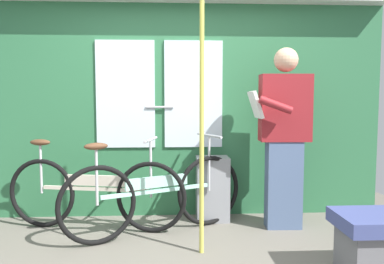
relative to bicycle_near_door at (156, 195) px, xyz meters
name	(u,v)px	position (x,y,z in m)	size (l,w,h in m)	color
train_door_wall	(178,104)	(0.21, 0.62, 0.81)	(4.28, 0.28, 2.25)	#2D6B42
bicycle_near_door	(156,195)	(0.00, 0.00, 0.00)	(1.63, 0.84, 0.89)	black
bicycle_leaning_behind	(94,192)	(-0.59, 0.16, -0.01)	(1.72, 0.51, 0.88)	black
passenger_reading_newspaper	(284,134)	(1.20, 0.13, 0.54)	(0.58, 0.50, 1.71)	slate
trash_bin_by_wall	(212,188)	(0.55, 0.40, -0.04)	(0.33, 0.28, 0.65)	gray
handrail_pole	(202,116)	(0.38, -0.44, 0.74)	(0.04, 0.04, 2.21)	#C6C14C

